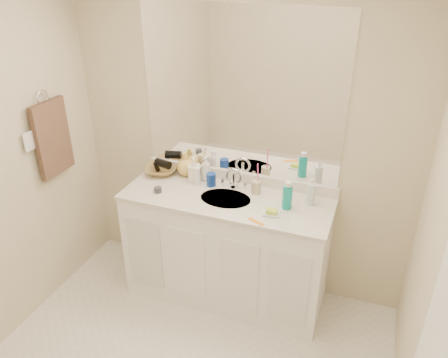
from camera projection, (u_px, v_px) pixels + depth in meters
wall_back at (240, 142)px, 3.22m from camera, size 2.60×0.02×2.40m
wall_right at (443, 304)px, 1.73m from camera, size 0.02×2.60×2.40m
vanity_cabinet at (226, 248)px, 3.35m from camera, size 1.50×0.55×0.85m
countertop at (226, 199)px, 3.15m from camera, size 1.52×0.57×0.03m
backsplash at (238, 177)px, 3.34m from camera, size 1.52×0.03×0.08m
sink_basin at (225, 200)px, 3.13m from camera, size 0.37×0.37×0.02m
faucet at (234, 181)px, 3.25m from camera, size 0.02×0.02×0.11m
mirror at (240, 95)px, 3.05m from camera, size 1.48×0.01×1.20m
blue_mug at (211, 180)px, 3.27m from camera, size 0.08×0.08×0.10m
tan_cup at (256, 187)px, 3.17m from camera, size 0.07×0.07×0.09m
toothbrush at (258, 175)px, 3.12m from camera, size 0.01×0.04×0.18m
mouthwash_bottle at (287, 198)px, 2.97m from camera, size 0.07×0.07×0.16m
clear_pump_bottle at (311, 194)px, 3.02m from camera, size 0.07×0.07×0.16m
soap_dish at (271, 214)px, 2.92m from camera, size 0.11×0.09×0.01m
green_soap at (272, 211)px, 2.92m from camera, size 0.08×0.06×0.03m
orange_comb at (256, 221)px, 2.85m from camera, size 0.12×0.07×0.01m
dark_jar at (158, 190)px, 3.19m from camera, size 0.07×0.07×0.04m
extra_white_bottle at (197, 176)px, 3.27m from camera, size 0.05×0.05×0.14m
soap_bottle_white at (206, 169)px, 3.33m from camera, size 0.09×0.09×0.19m
soap_bottle_cream at (194, 169)px, 3.32m from camera, size 0.11×0.12×0.19m
soap_bottle_yellow at (186, 164)px, 3.41m from camera, size 0.16×0.16×0.19m
wicker_basket at (161, 170)px, 3.46m from camera, size 0.31×0.31×0.06m
hair_dryer at (163, 163)px, 3.43m from camera, size 0.14×0.10×0.07m
towel_ring at (43, 98)px, 3.02m from camera, size 0.01×0.11×0.11m
hand_towel at (53, 138)px, 3.15m from camera, size 0.04×0.32×0.55m
switch_plate at (29, 141)px, 2.97m from camera, size 0.01×0.08×0.13m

